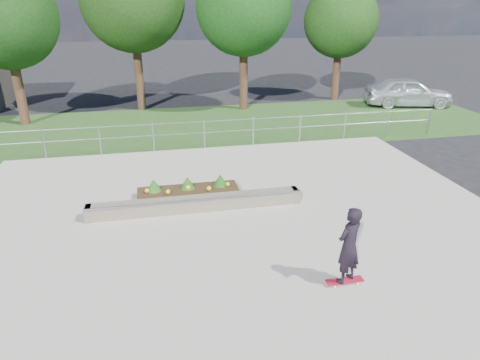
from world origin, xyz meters
name	(u,v)px	position (x,y,z in m)	size (l,w,h in m)	color
ground	(244,245)	(0.00, 0.00, 0.00)	(120.00, 120.00, 0.00)	black
grass_verge	(195,126)	(0.00, 11.00, 0.01)	(30.00, 8.00, 0.02)	#24441B
concrete_slab	(244,244)	(0.00, 0.00, 0.03)	(15.00, 15.00, 0.06)	#9C958A
fence	(204,131)	(0.00, 7.50, 0.77)	(20.06, 0.06, 1.20)	gray
tree_far_left	(5,17)	(-8.00, 13.00, 4.85)	(4.55, 4.55, 7.15)	#362015
tree_mid_right	(244,7)	(3.00, 14.00, 5.23)	(4.90, 4.90, 7.70)	#331F14
tree_far_right	(341,21)	(9.00, 15.50, 4.48)	(4.20, 4.20, 6.60)	#351F15
grind_ledge	(196,204)	(-0.95, 2.02, 0.26)	(6.00, 0.44, 0.43)	brown
planter_bed	(188,193)	(-1.09, 2.86, 0.24)	(3.00, 1.20, 0.61)	black
skateboarder	(349,246)	(1.71, -2.01, 0.98)	(0.80, 0.65, 1.77)	silver
parked_car	(408,92)	(12.22, 12.82, 0.81)	(1.90, 4.73, 1.61)	silver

